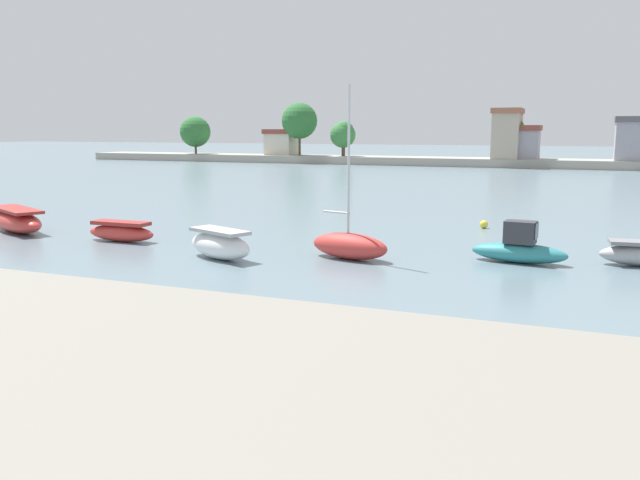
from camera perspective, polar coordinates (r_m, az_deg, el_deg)
The scene contains 8 objects.
moored_boat_1 at distance 34.97m, azimuth -25.06°, elevation 1.57°, with size 5.35×3.62×1.16m.
moored_boat_2 at distance 30.31m, azimuth -17.05°, elevation 0.69°, with size 3.39×1.03×0.90m.
moored_boat_3 at distance 25.29m, azimuth -8.77°, elevation -0.40°, with size 3.50×2.32×1.16m.
moored_boat_4 at distance 25.05m, azimuth 2.60°, elevation -0.42°, with size 3.48×1.94×6.61m.
moored_boat_5 at distance 25.43m, azimuth 17.08°, elevation -0.71°, with size 3.61×1.39×1.58m.
mooring_buoy_0 at distance 33.89m, azimuth 14.18°, elevation 1.35°, with size 0.41×0.41×0.41m, color yellow.
mooring_buoy_2 at distance 16.01m, azimuth 17.09°, elevation -8.16°, with size 0.29×0.29×0.29m, color red.
distant_shoreline at distance 93.46m, azimuth 8.44°, elevation 8.06°, with size 114.80×6.64×8.94m.
Camera 1 is at (19.33, -12.95, 4.93)m, focal length 36.47 mm.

